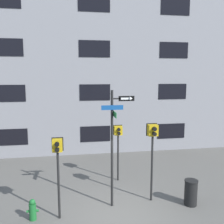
{
  "coord_description": "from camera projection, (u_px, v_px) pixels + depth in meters",
  "views": [
    {
      "loc": [
        -1.44,
        -7.74,
        4.73
      ],
      "look_at": [
        -0.02,
        0.69,
        3.47
      ],
      "focal_mm": 40.0,
      "sensor_mm": 36.0,
      "label": 1
    }
  ],
  "objects": [
    {
      "name": "street_sign_pole",
      "position": [
        114.0,
        139.0,
        8.78
      ],
      "size": [
        1.17,
        1.0,
        4.23
      ],
      "color": "black",
      "rests_on": "ground_plane"
    },
    {
      "name": "ground_plane",
      "position": [
        116.0,
        216.0,
        8.48
      ],
      "size": [
        60.0,
        60.0,
        0.0
      ],
      "primitive_type": "plane",
      "color": "#595651"
    },
    {
      "name": "pedestrian_signal_right",
      "position": [
        153.0,
        140.0,
        9.2
      ],
      "size": [
        0.41,
        0.4,
        2.97
      ],
      "color": "black",
      "rests_on": "ground_plane"
    },
    {
      "name": "pedestrian_signal_left",
      "position": [
        58.0,
        156.0,
        8.02
      ],
      "size": [
        0.37,
        0.4,
        2.74
      ],
      "color": "black",
      "rests_on": "ground_plane"
    },
    {
      "name": "pedestrian_signal_across",
      "position": [
        118.0,
        137.0,
        11.06
      ],
      "size": [
        0.41,
        0.4,
        2.53
      ],
      "color": "black",
      "rests_on": "ground_plane"
    },
    {
      "name": "fire_hydrant",
      "position": [
        33.0,
        210.0,
        8.2
      ],
      "size": [
        0.39,
        0.23,
        0.72
      ],
      "color": "#196028",
      "rests_on": "ground_plane"
    },
    {
      "name": "trash_bin",
      "position": [
        191.0,
        192.0,
        9.14
      ],
      "size": [
        0.49,
        0.49,
        0.95
      ],
      "color": "black",
      "rests_on": "ground_plane"
    },
    {
      "name": "building_facade",
      "position": [
        94.0,
        49.0,
        14.54
      ],
      "size": [
        24.0,
        0.63,
        12.47
      ],
      "color": "gray",
      "rests_on": "ground_plane"
    }
  ]
}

